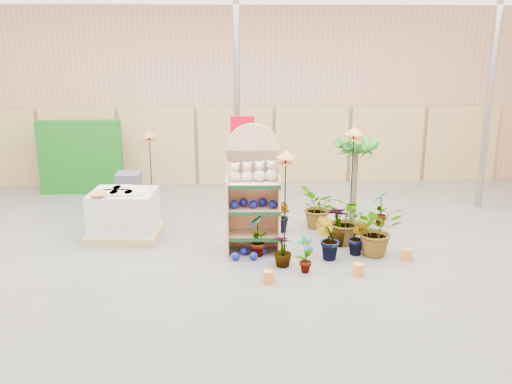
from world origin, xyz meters
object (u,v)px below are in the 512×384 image
bird_table_front (286,158)px  potted_plant_2 (347,220)px  display_shelf (253,193)px  pallet_stack (124,215)px

bird_table_front → potted_plant_2: bearing=15.2°
potted_plant_2 → bird_table_front: bearing=-164.8°
display_shelf → potted_plant_2: (1.77, 0.13, -0.59)m
display_shelf → pallet_stack: size_ratio=1.63×
pallet_stack → potted_plant_2: bearing=-1.7°
display_shelf → bird_table_front: display_shelf is taller
pallet_stack → bird_table_front: bird_table_front is taller
pallet_stack → display_shelf: bearing=-9.7°
display_shelf → pallet_stack: display_shelf is taller
bird_table_front → potted_plant_2: bird_table_front is taller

